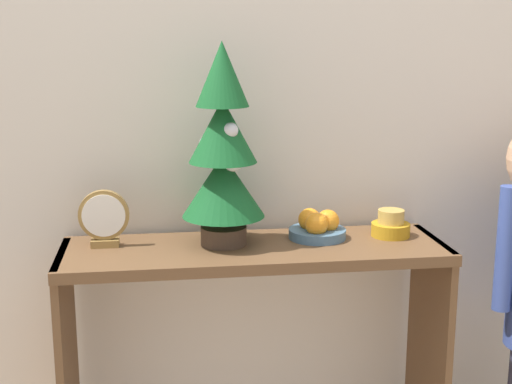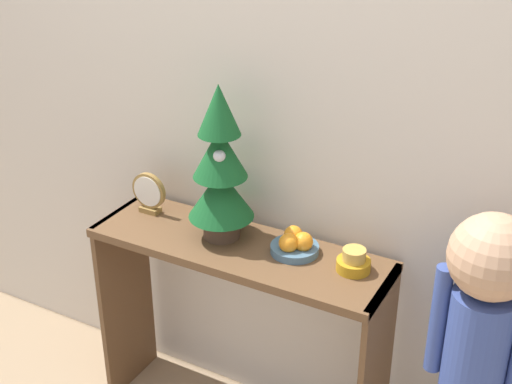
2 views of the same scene
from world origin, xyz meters
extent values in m
cube|color=beige|center=(0.00, 0.37, 1.25)|extent=(7.00, 0.05, 2.50)
cube|color=brown|center=(0.00, 0.16, 0.76)|extent=(1.04, 0.32, 0.03)
cube|color=brown|center=(-0.51, 0.16, 0.39)|extent=(0.02, 0.30, 0.78)
cylinder|color=#4C3828|center=(-0.08, 0.19, 0.80)|extent=(0.12, 0.12, 0.05)
cylinder|color=brown|center=(-0.08, 0.19, 0.85)|extent=(0.02, 0.02, 0.04)
cone|color=#145123|center=(-0.08, 0.19, 0.94)|extent=(0.22, 0.22, 0.17)
cone|color=#145123|center=(-0.08, 0.19, 1.09)|extent=(0.18, 0.18, 0.17)
cone|color=#145123|center=(-0.08, 0.19, 1.24)|extent=(0.14, 0.14, 0.17)
sphere|color=silver|center=(-0.06, 0.16, 1.09)|extent=(0.04, 0.04, 0.04)
sphere|color=silver|center=(-0.11, 0.24, 1.04)|extent=(0.05, 0.05, 0.05)
sphere|color=silver|center=(-0.06, 0.14, 1.02)|extent=(0.06, 0.06, 0.06)
cylinder|color=#476B84|center=(0.18, 0.21, 0.79)|extent=(0.16, 0.16, 0.03)
sphere|color=orange|center=(0.21, 0.21, 0.83)|extent=(0.06, 0.06, 0.06)
sphere|color=orange|center=(0.17, 0.24, 0.83)|extent=(0.06, 0.06, 0.06)
sphere|color=orange|center=(0.17, 0.18, 0.83)|extent=(0.06, 0.06, 0.06)
cylinder|color=#B78419|center=(0.39, 0.20, 0.80)|extent=(0.11, 0.11, 0.04)
cylinder|color=gold|center=(0.39, 0.20, 0.83)|extent=(0.07, 0.07, 0.04)
cube|color=olive|center=(-0.40, 0.21, 0.79)|extent=(0.07, 0.04, 0.02)
cylinder|color=olive|center=(-0.40, 0.21, 0.87)|extent=(0.13, 0.02, 0.13)
cylinder|color=white|center=(-0.40, 0.20, 0.87)|extent=(0.11, 0.00, 0.11)
cylinder|color=#384C93|center=(0.81, 0.11, 0.67)|extent=(0.18, 0.18, 0.42)
sphere|color=tan|center=(0.81, 0.11, 1.00)|extent=(0.24, 0.24, 0.24)
cylinder|color=#384C93|center=(0.69, 0.11, 0.75)|extent=(0.05, 0.05, 0.36)
camera|label=1|loc=(-0.25, -1.66, 1.34)|focal=50.00mm
camera|label=2|loc=(1.03, -1.61, 2.00)|focal=50.00mm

